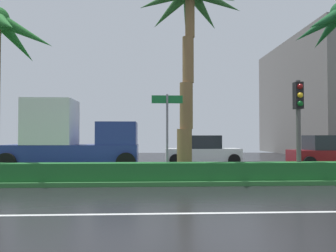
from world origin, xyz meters
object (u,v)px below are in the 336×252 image
object	(u,v)px
palm_tree_centre_left	(189,21)
car_in_traffic_second	(331,152)
street_name_sign	(167,125)
car_in_traffic_leading	(202,151)
traffic_signal_median_right	(299,111)
box_truck_lead	(71,139)

from	to	relation	value
palm_tree_centre_left	car_in_traffic_second	distance (m)	10.53
street_name_sign	car_in_traffic_leading	xyz separation A→B (m)	(2.42, 8.04, -1.25)
palm_tree_centre_left	car_in_traffic_second	size ratio (longest dim) A/B	1.80
traffic_signal_median_right	car_in_traffic_leading	size ratio (longest dim) A/B	0.82
palm_tree_centre_left	traffic_signal_median_right	bearing A→B (deg)	-19.21
palm_tree_centre_left	street_name_sign	bearing A→B (deg)	-127.28
traffic_signal_median_right	box_truck_lead	xyz separation A→B (m)	(-9.17, 5.25, -1.03)
car_in_traffic_leading	car_in_traffic_second	bearing A→B (deg)	-21.34
box_truck_lead	car_in_traffic_second	bearing A→B (deg)	1.70
traffic_signal_median_right	box_truck_lead	world-z (taller)	traffic_signal_median_right
palm_tree_centre_left	traffic_signal_median_right	size ratio (longest dim) A/B	2.20
palm_tree_centre_left	car_in_traffic_leading	distance (m)	8.83
traffic_signal_median_right	car_in_traffic_second	world-z (taller)	traffic_signal_median_right
palm_tree_centre_left	car_in_traffic_leading	bearing A→B (deg)	77.56
palm_tree_centre_left	car_in_traffic_second	world-z (taller)	palm_tree_centre_left
traffic_signal_median_right	car_in_traffic_second	xyz separation A→B (m)	(4.19, 5.64, -1.75)
traffic_signal_median_right	car_in_traffic_second	bearing A→B (deg)	53.42
street_name_sign	box_truck_lead	distance (m)	6.83
palm_tree_centre_left	box_truck_lead	xyz separation A→B (m)	(-5.40, 3.93, -4.64)
car_in_traffic_second	street_name_sign	bearing A→B (deg)	-148.11
palm_tree_centre_left	box_truck_lead	size ratio (longest dim) A/B	1.21
traffic_signal_median_right	box_truck_lead	distance (m)	10.62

